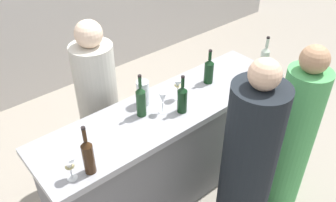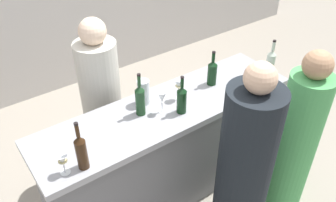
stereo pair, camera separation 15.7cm
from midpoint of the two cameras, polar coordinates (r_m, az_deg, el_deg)
ground_plane at (r=3.29m, az=1.41°, el=-14.34°), size 12.00×12.00×0.00m
bar_counter at (r=2.94m, az=1.55°, el=-8.32°), size 2.07×0.57×0.96m
wine_bottle_leftmost_amber_brown at (r=2.13m, az=-11.67°, el=-7.91°), size 0.07×0.07×0.34m
wine_bottle_second_left_olive_green at (r=2.49m, az=-2.69°, el=0.26°), size 0.07×0.07×0.33m
wine_bottle_center_dark_green at (r=2.52m, az=3.99°, el=0.28°), size 0.07×0.07×0.30m
wine_bottle_second_right_dark_green at (r=2.85m, az=8.67°, el=4.58°), size 0.08×0.08×0.29m
wine_bottle_rightmost_clear_pale at (r=3.08m, az=17.53°, el=5.93°), size 0.07×0.07×0.32m
wine_glass_near_left at (r=2.14m, az=-14.51°, el=-9.30°), size 0.07×0.07×0.14m
wine_glass_near_center at (r=2.51m, az=0.82°, el=0.43°), size 0.06×0.06×0.17m
wine_glass_near_right at (r=2.65m, az=3.44°, el=2.41°), size 0.06×0.06×0.17m
water_pitcher at (r=2.61m, az=-2.24°, el=1.42°), size 0.09×0.09×0.19m
person_left_guest at (r=2.51m, az=13.76°, el=-11.29°), size 0.42×0.42×1.59m
person_center_guest at (r=2.93m, az=21.26°, el=-6.20°), size 0.40×0.40×1.46m
person_right_guest at (r=3.06m, az=-8.96°, el=-1.26°), size 0.39×0.39×1.52m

